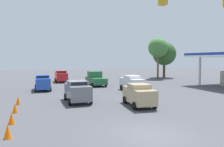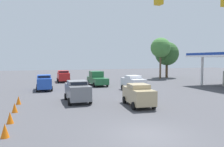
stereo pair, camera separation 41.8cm
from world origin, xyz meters
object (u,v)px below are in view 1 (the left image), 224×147
overhead_signal_span (163,33)px  traffic_cone_fourth (18,101)px  traffic_cone_third (15,108)px  tree_horizon_left (158,48)px  sedan_white_oncoming_far (132,83)px  sedan_grey_withflow_mid (77,91)px  traffic_cone_second (12,118)px  traffic_cone_nearest (8,131)px  sedan_red_withflow_deep (61,76)px  tree_horizon_right (164,54)px  sedan_tan_crossing_near (139,94)px  pickup_truck_green_oncoming_deep (96,79)px  sedan_blue_withflow_far (43,82)px

overhead_signal_span → traffic_cone_fourth: bearing=-57.9°
traffic_cone_third → tree_horizon_left: (-24.80, -20.62, 5.82)m
sedan_white_oncoming_far → traffic_cone_fourth: (12.98, 4.35, -0.63)m
overhead_signal_span → sedan_grey_withflow_mid: (2.06, -11.02, -4.22)m
traffic_cone_second → traffic_cone_nearest: bearing=91.2°
traffic_cone_third → traffic_cone_fourth: bearing=-90.3°
sedan_white_oncoming_far → sedan_red_withflow_deep: sedan_red_withflow_deep is taller
sedan_white_oncoming_far → tree_horizon_right: size_ratio=0.52×
sedan_tan_crossing_near → tree_horizon_left: bearing=-124.9°
traffic_cone_nearest → traffic_cone_second: (0.06, -2.59, 0.00)m
sedan_tan_crossing_near → overhead_signal_span: bearing=71.2°
tree_horizon_left → traffic_cone_second: bearing=43.6°
sedan_white_oncoming_far → traffic_cone_second: 16.63m
sedan_grey_withflow_mid → traffic_cone_nearest: bearing=58.1°
traffic_cone_nearest → traffic_cone_third: same height
sedan_tan_crossing_near → tree_horizon_right: size_ratio=0.55×
overhead_signal_span → traffic_cone_third: bearing=-49.4°
traffic_cone_nearest → traffic_cone_fourth: bearing=-89.6°
traffic_cone_nearest → tree_horizon_left: (-24.72, -26.17, 5.82)m
sedan_white_oncoming_far → pickup_truck_green_oncoming_deep: bearing=-66.9°
sedan_grey_withflow_mid → tree_horizon_right: size_ratio=0.55×
sedan_tan_crossing_near → traffic_cone_third: bearing=-5.3°
sedan_white_oncoming_far → tree_horizon_left: size_ratio=0.48×
overhead_signal_span → tree_horizon_left: 33.95m
sedan_red_withflow_deep → traffic_cone_third: 21.58m
sedan_grey_withflow_mid → sedan_red_withflow_deep: (-0.59, -18.19, -0.01)m
sedan_tan_crossing_near → tree_horizon_left: (-15.02, -21.52, 5.20)m
tree_horizon_right → traffic_cone_third: bearing=39.4°
pickup_truck_green_oncoming_deep → sedan_grey_withflow_mid: 12.62m
pickup_truck_green_oncoming_deep → traffic_cone_nearest: bearing=63.1°
sedan_red_withflow_deep → tree_horizon_right: size_ratio=0.54×
sedan_blue_withflow_far → traffic_cone_second: sedan_blue_withflow_far is taller
sedan_white_oncoming_far → tree_horizon_right: bearing=-133.7°
sedan_tan_crossing_near → sedan_white_oncoming_far: bearing=-111.2°
sedan_red_withflow_deep → pickup_truck_green_oncoming_deep: bearing=123.5°
sedan_red_withflow_deep → traffic_cone_nearest: bearing=77.9°
tree_horizon_left → pickup_truck_green_oncoming_deep: bearing=23.5°
sedan_white_oncoming_far → traffic_cone_nearest: bearing=45.1°
sedan_grey_withflow_mid → sedan_white_oncoming_far: 9.20m
sedan_red_withflow_deep → sedan_tan_crossing_near: size_ratio=0.99×
sedan_grey_withflow_mid → tree_horizon_left: (-19.64, -18.01, 5.15)m
sedan_blue_withflow_far → traffic_cone_second: (2.35, 14.55, -0.65)m
pickup_truck_green_oncoming_deep → sedan_blue_withflow_far: pickup_truck_green_oncoming_deep is taller
pickup_truck_green_oncoming_deep → sedan_blue_withflow_far: bearing=18.8°
tree_horizon_right → traffic_cone_nearest: bearing=45.7°
sedan_red_withflow_deep → traffic_cone_nearest: size_ratio=5.55×
overhead_signal_span → traffic_cone_fourth: overhead_signal_span is taller
sedan_red_withflow_deep → tree_horizon_left: tree_horizon_left is taller
tree_horizon_left → sedan_tan_crossing_near: bearing=55.1°
sedan_red_withflow_deep → sedan_tan_crossing_near: 22.07m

